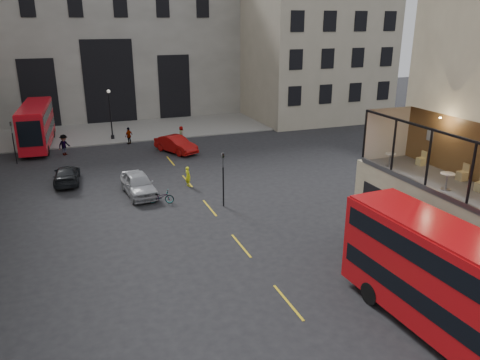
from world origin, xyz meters
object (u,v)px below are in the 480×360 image
object	(u,v)px
car_a	(138,184)
pedestrian_d	(181,134)
pedestrian_b	(64,145)
traffic_light_far	(13,137)
cafe_table_mid	(447,179)
bus_far	(36,123)
pedestrian_c	(129,136)
cafe_table_far	(390,158)
street_lamp_b	(111,118)
bus_near	(463,289)
bicycle	(161,197)
cafe_chair_d	(421,161)
car_b	(176,144)
traffic_light_near	(223,173)
cafe_chair_c	(462,175)
car_c	(67,175)
cyclist	(188,176)

from	to	relation	value
car_a	pedestrian_d	distance (m)	16.14
pedestrian_d	pedestrian_b	bearing A→B (deg)	90.55
traffic_light_far	pedestrian_b	world-z (taller)	traffic_light_far
pedestrian_b	cafe_table_mid	xyz separation A→B (m)	(16.74, -29.95, 4.15)
bus_far	pedestrian_b	size ratio (longest dim) A/B	5.47
pedestrian_c	cafe_table_far	world-z (taller)	cafe_table_far
street_lamp_b	bus_far	size ratio (longest dim) A/B	0.49
bus_near	bicycle	distance (m)	20.65
street_lamp_b	bicycle	world-z (taller)	street_lamp_b
street_lamp_b	pedestrian_c	world-z (taller)	street_lamp_b
pedestrian_b	cafe_chair_d	distance (m)	32.38
traffic_light_far	cafe_table_far	xyz separation A→B (m)	(20.75, -24.41, 2.65)
street_lamp_b	car_a	bearing A→B (deg)	-90.23
car_a	bus_far	bearing A→B (deg)	107.34
car_a	cafe_table_mid	xyz separation A→B (m)	(11.92, -16.78, 4.31)
cafe_table_mid	bus_far	bearing A→B (deg)	119.21
pedestrian_b	car_a	bearing A→B (deg)	-109.45
car_b	cafe_chair_d	world-z (taller)	cafe_chair_d
traffic_light_near	cafe_table_mid	xyz separation A→B (m)	(6.84, -12.44, 2.71)
cafe_chair_c	bus_near	bearing A→B (deg)	-132.11
car_c	pedestrian_b	world-z (taller)	pedestrian_b
pedestrian_b	cafe_table_far	xyz separation A→B (m)	(16.65, -25.92, 4.08)
pedestrian_c	cafe_table_far	size ratio (longest dim) A/B	2.46
bus_far	car_b	size ratio (longest dim) A/B	2.23
car_b	bicycle	bearing A→B (deg)	-133.43
pedestrian_d	cafe_chair_c	world-z (taller)	cafe_chair_c
car_a	car_c	bearing A→B (deg)	130.94
cafe_table_far	car_c	bearing A→B (deg)	133.74
cafe_table_far	street_lamp_b	bearing A→B (deg)	111.12
traffic_light_near	car_b	size ratio (longest dim) A/B	0.78
cafe_chair_c	cafe_chair_d	xyz separation A→B (m)	(-0.13, 2.78, -0.02)
bus_far	car_b	bearing A→B (deg)	-29.52
car_a	pedestrian_b	bearing A→B (deg)	105.01
car_c	bicycle	bearing A→B (deg)	135.03
street_lamp_b	pedestrian_b	size ratio (longest dim) A/B	2.70
bicycle	cafe_chair_d	distance (m)	17.09
bus_far	cyclist	xyz separation A→B (m)	(11.03, -16.84, -1.61)
bus_near	pedestrian_c	world-z (taller)	bus_near
traffic_light_far	pedestrian_c	bearing A→B (deg)	18.93
traffic_light_far	car_c	bearing A→B (deg)	-59.69
traffic_light_far	cafe_table_mid	world-z (taller)	cafe_table_mid
traffic_light_near	bus_far	bearing A→B (deg)	119.44
bus_far	bicycle	size ratio (longest dim) A/B	6.01
cyclist	pedestrian_c	xyz separation A→B (m)	(-2.38, 14.69, 0.09)
bus_far	cafe_chair_d	world-z (taller)	cafe_chair_d
cafe_table_mid	cafe_chair_c	xyz separation A→B (m)	(1.75, 0.78, -0.28)
bicycle	pedestrian_b	bearing A→B (deg)	40.77
car_a	bicycle	size ratio (longest dim) A/B	2.69
bus_near	pedestrian_d	world-z (taller)	bus_near
car_a	cafe_chair_d	xyz separation A→B (m)	(13.53, -13.22, 4.01)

